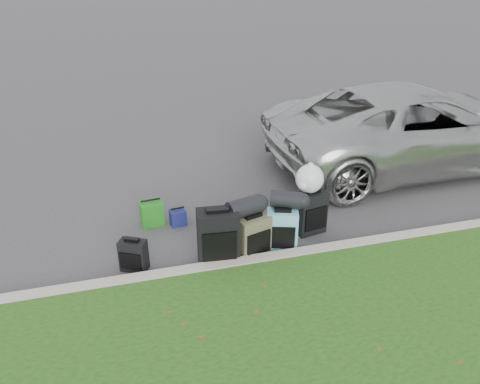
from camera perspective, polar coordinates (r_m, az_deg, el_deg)
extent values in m
plane|color=#383535|center=(7.37, 1.16, -4.40)|extent=(120.00, 120.00, 0.00)
cube|color=#9E937F|center=(6.53, 3.64, -8.27)|extent=(120.00, 0.18, 0.15)
imported|color=#B7B7B2|center=(9.89, 20.56, 7.48)|extent=(5.89, 2.79, 1.62)
cube|color=black|center=(6.51, -12.84, -7.54)|extent=(0.41, 0.34, 0.45)
cube|color=black|center=(6.40, -2.69, -5.52)|extent=(0.58, 0.38, 0.80)
cube|color=#433F2C|center=(6.58, 1.57, -5.41)|extent=(0.52, 0.40, 0.62)
cube|color=teal|center=(6.73, 5.13, -4.69)|extent=(0.50, 0.38, 0.63)
cube|color=black|center=(7.19, 8.60, -2.49)|extent=(0.49, 0.35, 0.67)
cube|color=#1F761A|center=(7.51, -10.72, -2.55)|extent=(0.37, 0.31, 0.39)
cube|color=navy|center=(7.45, -7.57, -3.10)|extent=(0.26, 0.22, 0.26)
cylinder|color=black|center=(6.39, 0.58, -1.86)|extent=(0.54, 0.38, 0.26)
cylinder|color=black|center=(6.63, 5.68, -0.92)|extent=(0.50, 0.42, 0.25)
sphere|color=white|center=(6.98, 8.49, 1.61)|extent=(0.42, 0.42, 0.42)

